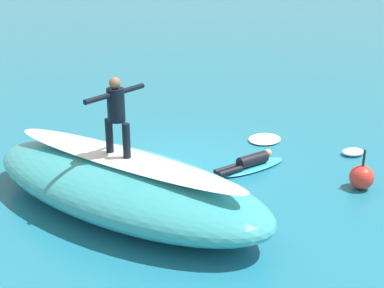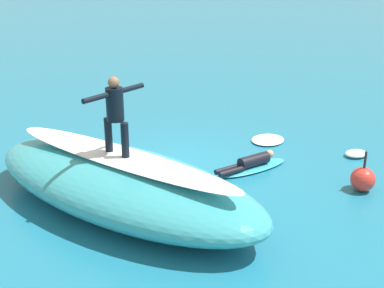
# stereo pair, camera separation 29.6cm
# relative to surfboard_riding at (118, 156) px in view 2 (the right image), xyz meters

# --- Properties ---
(ground_plane) EXTENTS (120.00, 120.00, 0.00)m
(ground_plane) POSITION_rel_surfboard_riding_xyz_m (-0.22, -2.38, -1.15)
(ground_plane) COLOR teal
(wave_crest) EXTENTS (7.27, 4.21, 1.12)m
(wave_crest) POSITION_rel_surfboard_riding_xyz_m (-0.07, 0.02, -0.59)
(wave_crest) COLOR teal
(wave_crest) RESTS_ON ground_plane
(wave_foam_lip) EXTENTS (5.87, 2.26, 0.08)m
(wave_foam_lip) POSITION_rel_surfboard_riding_xyz_m (-0.07, 0.02, 0.01)
(wave_foam_lip) COLOR white
(wave_foam_lip) RESTS_ON wave_crest
(surfboard_riding) EXTENTS (2.00, 1.02, 0.06)m
(surfboard_riding) POSITION_rel_surfboard_riding_xyz_m (0.00, 0.00, 0.00)
(surfboard_riding) COLOR #33B2D1
(surfboard_riding) RESTS_ON wave_crest
(surfer_riding) EXTENTS (0.62, 1.48, 1.60)m
(surfer_riding) POSITION_rel_surfboard_riding_xyz_m (-0.00, -0.00, 0.96)
(surfer_riding) COLOR black
(surfer_riding) RESTS_ON surfboard_riding
(surfboard_paddling) EXTENTS (1.52, 1.92, 0.09)m
(surfboard_paddling) POSITION_rel_surfboard_riding_xyz_m (-1.98, -2.98, -1.11)
(surfboard_paddling) COLOR #33B2D1
(surfboard_paddling) RESTS_ON ground_plane
(surfer_paddling) EXTENTS (1.09, 1.51, 0.30)m
(surfer_paddling) POSITION_rel_surfboard_riding_xyz_m (-1.91, -2.87, -0.93)
(surfer_paddling) COLOR black
(surfer_paddling) RESTS_ON surfboard_paddling
(buoy_marker) EXTENTS (0.55, 0.55, 0.93)m
(buoy_marker) POSITION_rel_surfboard_riding_xyz_m (-4.53, -2.81, -0.88)
(buoy_marker) COLOR red
(buoy_marker) RESTS_ON ground_plane
(foam_patch_near) EXTENTS (0.79, 0.89, 0.13)m
(foam_patch_near) POSITION_rel_surfboard_riding_xyz_m (3.18, -1.82, -1.09)
(foam_patch_near) COLOR white
(foam_patch_near) RESTS_ON ground_plane
(foam_patch_mid) EXTENTS (1.08, 1.18, 0.09)m
(foam_patch_mid) POSITION_rel_surfboard_riding_xyz_m (-1.77, -4.98, -1.11)
(foam_patch_mid) COLOR white
(foam_patch_mid) RESTS_ON ground_plane
(foam_patch_far) EXTENTS (0.76, 0.76, 0.16)m
(foam_patch_far) POSITION_rel_surfboard_riding_xyz_m (-4.16, -4.80, -1.07)
(foam_patch_far) COLOR white
(foam_patch_far) RESTS_ON ground_plane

